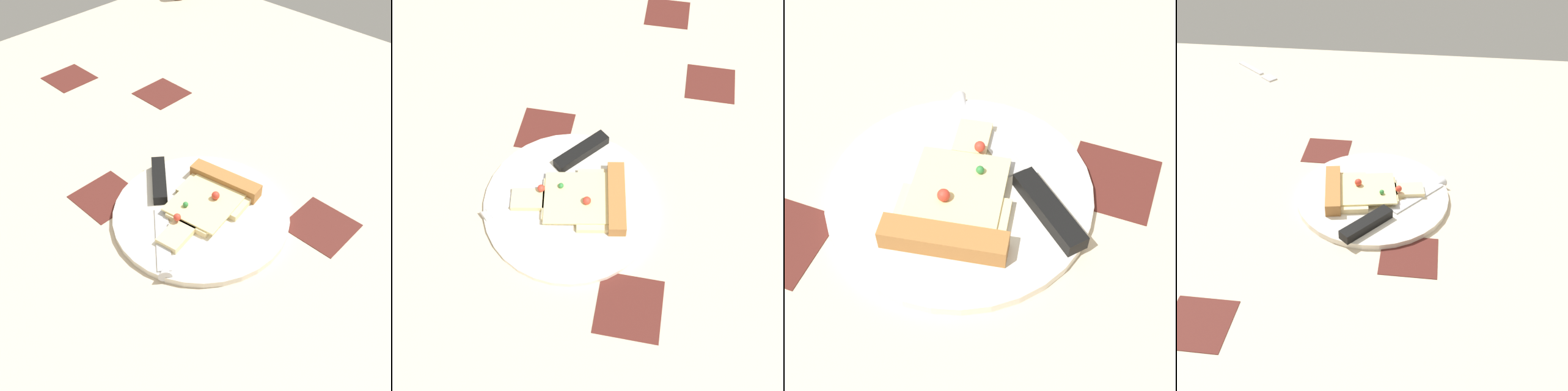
% 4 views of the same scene
% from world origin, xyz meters
% --- Properties ---
extents(ground_plane, '(1.45, 1.45, 0.03)m').
position_xyz_m(ground_plane, '(-0.00, 0.00, -0.01)').
color(ground_plane, '#C6B293').
rests_on(ground_plane, ground).
extents(plate, '(0.27, 0.27, 0.01)m').
position_xyz_m(plate, '(-0.03, -0.05, 0.01)').
color(plate, silver).
rests_on(plate, ground_plane).
extents(pizza_slice, '(0.18, 0.13, 0.03)m').
position_xyz_m(pizza_slice, '(-0.01, -0.05, 0.02)').
color(pizza_slice, beige).
rests_on(pizza_slice, plate).
extents(knife, '(0.17, 0.20, 0.02)m').
position_xyz_m(knife, '(-0.06, 0.01, 0.02)').
color(knife, silver).
rests_on(knife, plate).
extents(fork, '(0.13, 0.11, 0.01)m').
position_xyz_m(fork, '(0.33, -0.55, 0.00)').
color(fork, silver).
rests_on(fork, ground_plane).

